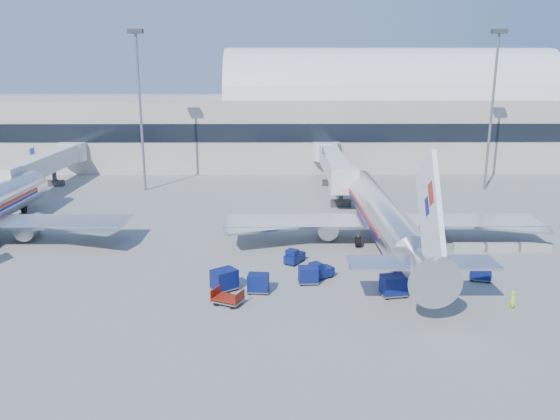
{
  "coord_description": "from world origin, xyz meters",
  "views": [
    {
      "loc": [
        -0.87,
        -48.47,
        17.5
      ],
      "look_at": [
        -0.41,
        6.0,
        3.23
      ],
      "focal_mm": 35.0,
      "sensor_mm": 36.0,
      "label": 1
    }
  ],
  "objects_px": {
    "tug_right": "(418,271)",
    "barrier_far": "(536,247)",
    "jetbridge_near": "(333,163)",
    "jetbridge_mid": "(47,163)",
    "mast_east": "(494,87)",
    "cart_train_b": "(258,283)",
    "cart_open_red": "(228,299)",
    "mast_west": "(139,87)",
    "tug_left": "(294,257)",
    "cart_solo_far": "(481,271)",
    "cart_train_c": "(224,279)",
    "tug_lead": "(319,271)",
    "ramp_worker": "(512,300)",
    "barrier_near": "(468,247)",
    "cart_train_a": "(308,275)",
    "airliner_main": "(383,216)",
    "cart_solo_near": "(393,285)",
    "barrier_mid": "(502,247)"
  },
  "relations": [
    {
      "from": "airliner_main",
      "to": "mast_west",
      "type": "xyz_separation_m",
      "value": [
        -30.0,
        25.49,
        11.87
      ]
    },
    {
      "from": "barrier_far",
      "to": "tug_right",
      "type": "xyz_separation_m",
      "value": [
        -13.35,
        -7.03,
        0.28
      ]
    },
    {
      "from": "jetbridge_near",
      "to": "cart_open_red",
      "type": "distance_m",
      "value": 42.79
    },
    {
      "from": "barrier_mid",
      "to": "barrier_near",
      "type": "bearing_deg",
      "value": 180.0
    },
    {
      "from": "jetbridge_near",
      "to": "cart_train_b",
      "type": "height_order",
      "value": "jetbridge_near"
    },
    {
      "from": "tug_left",
      "to": "cart_train_a",
      "type": "relative_size",
      "value": 1.39
    },
    {
      "from": "cart_train_b",
      "to": "cart_solo_near",
      "type": "distance_m",
      "value": 10.68
    },
    {
      "from": "jetbridge_near",
      "to": "tug_right",
      "type": "distance_m",
      "value": 36.16
    },
    {
      "from": "cart_train_c",
      "to": "cart_solo_far",
      "type": "distance_m",
      "value": 21.59
    },
    {
      "from": "cart_train_b",
      "to": "cart_solo_far",
      "type": "height_order",
      "value": "cart_train_b"
    },
    {
      "from": "barrier_near",
      "to": "cart_train_b",
      "type": "bearing_deg",
      "value": -154.21
    },
    {
      "from": "barrier_near",
      "to": "barrier_far",
      "type": "xyz_separation_m",
      "value": [
        6.6,
        0.0,
        0.0
      ]
    },
    {
      "from": "mast_west",
      "to": "tug_lead",
      "type": "xyz_separation_m",
      "value": [
        22.87,
        -34.84,
        -14.11
      ]
    },
    {
      "from": "barrier_far",
      "to": "tug_left",
      "type": "relative_size",
      "value": 1.23
    },
    {
      "from": "jetbridge_near",
      "to": "jetbridge_mid",
      "type": "xyz_separation_m",
      "value": [
        -42.0,
        0.0,
        0.0
      ]
    },
    {
      "from": "mast_west",
      "to": "barrier_far",
      "type": "relative_size",
      "value": 7.53
    },
    {
      "from": "cart_open_red",
      "to": "mast_west",
      "type": "bearing_deg",
      "value": 136.03
    },
    {
      "from": "barrier_mid",
      "to": "cart_train_c",
      "type": "distance_m",
      "value": 27.93
    },
    {
      "from": "mast_east",
      "to": "cart_train_b",
      "type": "distance_m",
      "value": 51.61
    },
    {
      "from": "ramp_worker",
      "to": "cart_open_red",
      "type": "bearing_deg",
      "value": 74.67
    },
    {
      "from": "cart_train_a",
      "to": "cart_solo_far",
      "type": "distance_m",
      "value": 14.66
    },
    {
      "from": "mast_east",
      "to": "barrier_far",
      "type": "bearing_deg",
      "value": -100.92
    },
    {
      "from": "barrier_mid",
      "to": "cart_train_c",
      "type": "relative_size",
      "value": 1.19
    },
    {
      "from": "tug_left",
      "to": "cart_train_c",
      "type": "height_order",
      "value": "cart_train_c"
    },
    {
      "from": "barrier_near",
      "to": "cart_train_a",
      "type": "bearing_deg",
      "value": -153.76
    },
    {
      "from": "mast_west",
      "to": "barrier_mid",
      "type": "xyz_separation_m",
      "value": [
        41.3,
        -28.0,
        -14.34
      ]
    },
    {
      "from": "tug_right",
      "to": "barrier_far",
      "type": "bearing_deg",
      "value": 37.18
    },
    {
      "from": "cart_train_b",
      "to": "cart_solo_near",
      "type": "height_order",
      "value": "cart_solo_near"
    },
    {
      "from": "airliner_main",
      "to": "mast_west",
      "type": "relative_size",
      "value": 1.65
    },
    {
      "from": "jetbridge_mid",
      "to": "cart_solo_far",
      "type": "xyz_separation_m",
      "value": [
        50.88,
        -36.12,
        -3.11
      ]
    },
    {
      "from": "mast_west",
      "to": "ramp_worker",
      "type": "height_order",
      "value": "mast_west"
    },
    {
      "from": "jetbridge_mid",
      "to": "tug_right",
      "type": "relative_size",
      "value": 10.42
    },
    {
      "from": "cart_open_red",
      "to": "ramp_worker",
      "type": "bearing_deg",
      "value": 21.8
    },
    {
      "from": "jetbridge_mid",
      "to": "mast_east",
      "type": "distance_m",
      "value": 65.32
    },
    {
      "from": "mast_east",
      "to": "cart_train_c",
      "type": "xyz_separation_m",
      "value": [
        -35.02,
        -37.32,
        -13.85
      ]
    },
    {
      "from": "mast_east",
      "to": "tug_left",
      "type": "height_order",
      "value": "mast_east"
    },
    {
      "from": "cart_train_a",
      "to": "cart_open_red",
      "type": "relative_size",
      "value": 0.67
    },
    {
      "from": "tug_left",
      "to": "cart_solo_far",
      "type": "distance_m",
      "value": 16.22
    },
    {
      "from": "tug_lead",
      "to": "cart_train_a",
      "type": "relative_size",
      "value": 1.44
    },
    {
      "from": "tug_right",
      "to": "cart_train_c",
      "type": "height_order",
      "value": "cart_train_c"
    },
    {
      "from": "mast_west",
      "to": "cart_open_red",
      "type": "height_order",
      "value": "mast_west"
    },
    {
      "from": "tug_lead",
      "to": "tug_right",
      "type": "height_order",
      "value": "tug_right"
    },
    {
      "from": "jetbridge_mid",
      "to": "cart_train_b",
      "type": "relative_size",
      "value": 14.74
    },
    {
      "from": "barrier_near",
      "to": "mast_west",
      "type": "bearing_deg",
      "value": 143.62
    },
    {
      "from": "airliner_main",
      "to": "barrier_far",
      "type": "height_order",
      "value": "airliner_main"
    },
    {
      "from": "cart_train_c",
      "to": "tug_lead",
      "type": "bearing_deg",
      "value": -19.19
    },
    {
      "from": "barrier_far",
      "to": "cart_solo_far",
      "type": "bearing_deg",
      "value": -137.98
    },
    {
      "from": "jetbridge_mid",
      "to": "tug_left",
      "type": "height_order",
      "value": "jetbridge_mid"
    },
    {
      "from": "jetbridge_near",
      "to": "jetbridge_mid",
      "type": "height_order",
      "value": "same"
    },
    {
      "from": "mast_east",
      "to": "tug_lead",
      "type": "bearing_deg",
      "value": -127.91
    }
  ]
}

